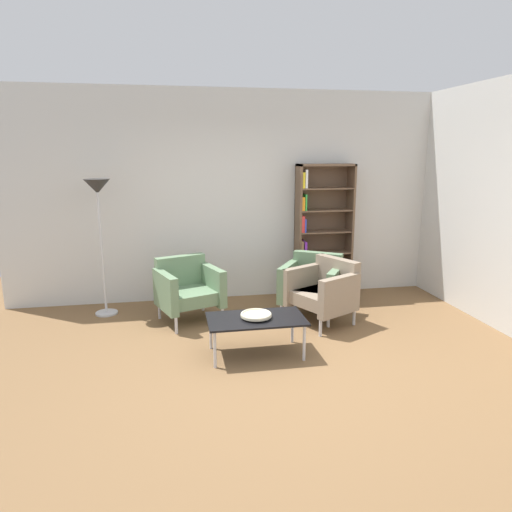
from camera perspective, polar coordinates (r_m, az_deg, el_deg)
ground_plane at (r=4.60m, az=2.65°, el=-13.93°), size 8.32×8.32×0.00m
plaster_back_panel at (r=6.55m, az=-2.14°, el=7.39°), size 6.40×0.12×2.90m
plaster_right_partition at (r=6.00m, az=29.13°, el=5.29°), size 0.12×5.20×2.90m
bookshelf_tall at (r=6.69m, az=7.87°, el=2.95°), size 0.80×0.30×1.90m
coffee_table_low at (r=4.78m, az=0.01°, el=-8.03°), size 1.00×0.56×0.40m
decorative_bowl at (r=4.76m, az=0.01°, el=-7.28°), size 0.32×0.32×0.05m
armchair_corner_red at (r=5.79m, az=-8.45°, el=-3.93°), size 0.89×0.85×0.78m
armchair_near_window at (r=5.71m, az=8.41°, el=-4.17°), size 0.90×0.92×0.78m
armchair_by_bookshelf at (r=5.96m, az=7.04°, el=-3.41°), size 0.94×0.92×0.78m
floor_lamp_torchiere at (r=6.05m, az=-18.92°, el=6.25°), size 0.32×0.32×1.74m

